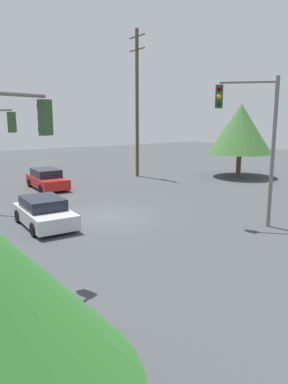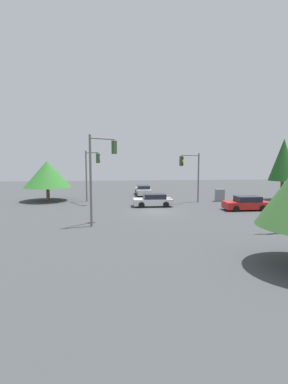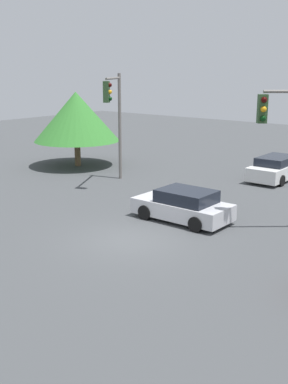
% 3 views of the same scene
% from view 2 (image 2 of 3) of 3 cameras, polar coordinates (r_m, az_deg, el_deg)
% --- Properties ---
extents(ground_plane, '(80.00, 80.00, 0.00)m').
position_cam_2_polar(ground_plane, '(28.95, 2.33, -3.76)').
color(ground_plane, '#424447').
extents(sedan_red, '(4.27, 1.98, 1.39)m').
position_cam_2_polar(sedan_red, '(31.42, 18.86, -2.07)').
color(sedan_red, red).
rests_on(sedan_red, ground_plane).
extents(sedan_white, '(1.96, 4.64, 1.39)m').
position_cam_2_polar(sedan_white, '(41.59, -0.18, 0.33)').
color(sedan_white, silver).
rests_on(sedan_white, ground_plane).
extents(sedan_silver, '(4.14, 2.04, 1.35)m').
position_cam_2_polar(sedan_silver, '(31.96, 1.76, -1.60)').
color(sedan_silver, silver).
rests_on(sedan_silver, ground_plane).
extents(traffic_signal_main, '(2.08, 2.10, 6.88)m').
position_cam_2_polar(traffic_signal_main, '(23.23, -8.39, 5.05)').
color(traffic_signal_main, slate).
rests_on(traffic_signal_main, ground_plane).
extents(traffic_signal_cross, '(1.87, 2.97, 5.99)m').
position_cam_2_polar(traffic_signal_cross, '(34.70, -10.07, 4.63)').
color(traffic_signal_cross, slate).
rests_on(traffic_signal_cross, ground_plane).
extents(traffic_signal_aux, '(2.83, 2.46, 5.69)m').
position_cam_2_polar(traffic_signal_aux, '(34.16, 9.05, 4.32)').
color(traffic_signal_aux, slate).
rests_on(traffic_signal_aux, ground_plane).
extents(electrical_cabinet, '(1.06, 0.52, 1.45)m').
position_cam_2_polar(electrical_cabinet, '(36.78, 14.22, -0.60)').
color(electrical_cabinet, gray).
rests_on(electrical_cabinet, ground_plane).
extents(tree_corner, '(5.53, 5.53, 4.81)m').
position_cam_2_polar(tree_corner, '(37.65, -17.94, 3.26)').
color(tree_corner, brown).
rests_on(tree_corner, ground_plane).
extents(tree_far, '(3.37, 3.37, 7.48)m').
position_cam_2_polar(tree_far, '(40.33, 25.02, 5.56)').
color(tree_far, brown).
rests_on(tree_far, ground_plane).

